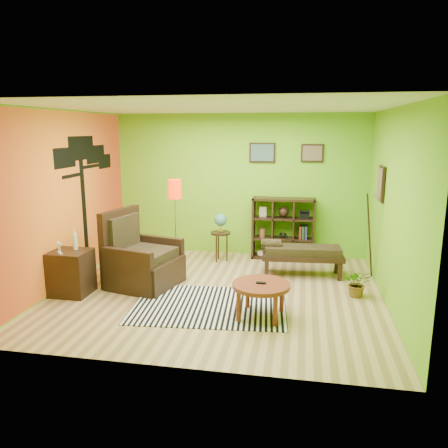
% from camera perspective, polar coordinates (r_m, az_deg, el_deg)
% --- Properties ---
extents(ground, '(5.00, 5.00, 0.00)m').
position_cam_1_polar(ground, '(6.90, -0.84, -8.88)').
color(ground, tan).
rests_on(ground, ground).
extents(room_shell, '(5.04, 4.54, 2.82)m').
position_cam_1_polar(room_shell, '(6.51, -1.67, 6.18)').
color(room_shell, '#73C21D').
rests_on(room_shell, ground).
extents(zebra_rug, '(2.31, 1.71, 0.01)m').
position_cam_1_polar(zebra_rug, '(6.40, -1.92, -10.56)').
color(zebra_rug, white).
rests_on(zebra_rug, ground).
extents(coffee_table, '(0.78, 0.78, 0.50)m').
position_cam_1_polar(coffee_table, '(5.92, 4.86, -8.35)').
color(coffee_table, maroon).
rests_on(coffee_table, ground).
extents(armchair, '(1.21, 1.21, 1.23)m').
position_cam_1_polar(armchair, '(7.25, -10.86, -4.96)').
color(armchair, black).
rests_on(armchair, ground).
extents(side_cabinet, '(0.58, 0.53, 1.00)m').
position_cam_1_polar(side_cabinet, '(7.12, -19.37, -5.98)').
color(side_cabinet, black).
rests_on(side_cabinet, ground).
extents(floor_lamp, '(0.25, 0.25, 1.64)m').
position_cam_1_polar(floor_lamp, '(7.71, -6.44, 3.49)').
color(floor_lamp, silver).
rests_on(floor_lamp, ground).
extents(globe_table, '(0.38, 0.38, 0.93)m').
position_cam_1_polar(globe_table, '(8.31, -0.45, -0.17)').
color(globe_table, black).
rests_on(globe_table, ground).
extents(cube_shelf, '(1.20, 0.35, 1.20)m').
position_cam_1_polar(cube_shelf, '(8.56, 7.82, -0.61)').
color(cube_shelf, black).
rests_on(cube_shelf, ground).
extents(bench, '(1.43, 0.60, 0.64)m').
position_cam_1_polar(bench, '(7.65, 9.94, -3.72)').
color(bench, black).
rests_on(bench, ground).
extents(potted_plant, '(0.41, 0.45, 0.33)m').
position_cam_1_polar(potted_plant, '(6.98, 17.04, -7.75)').
color(potted_plant, '#26661E').
rests_on(potted_plant, ground).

